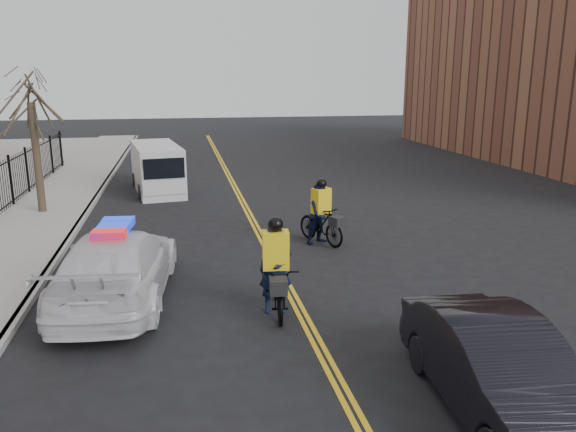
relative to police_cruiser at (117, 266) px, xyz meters
The scene contains 11 objects.
ground 4.20m from the police_cruiser, 13.31° to the right, with size 120.00×120.00×0.00m, color black.
center_line_left 8.11m from the police_cruiser, 60.92° to the left, with size 0.10×60.00×0.01m, color yellow.
center_line_right 8.19m from the police_cruiser, 59.94° to the left, with size 0.10×60.00×0.01m, color yellow.
sidewalk 7.91m from the police_cruiser, 116.38° to the left, with size 3.00×60.00×0.15m, color gray.
curb 7.37m from the police_cruiser, 105.81° to the left, with size 0.20×60.00×0.15m, color gray.
street_tree 10.11m from the police_cruiser, 111.67° to the left, with size 3.20×3.20×4.80m.
police_cruiser is the anchor object (origin of this frame).
dark_sedan 8.46m from the police_cruiser, 43.66° to the right, with size 1.59×4.55×1.50m, color black.
cargo_van 12.70m from the police_cruiser, 87.62° to the left, with size 2.56×5.25×2.11m.
cyclist_near 3.73m from the police_cruiser, 21.62° to the right, with size 0.99×2.27×2.16m.
cyclist_far 6.72m from the police_cruiser, 31.57° to the left, with size 1.41×2.06×2.04m.
Camera 1 is at (-2.46, -11.77, 5.05)m, focal length 35.00 mm.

